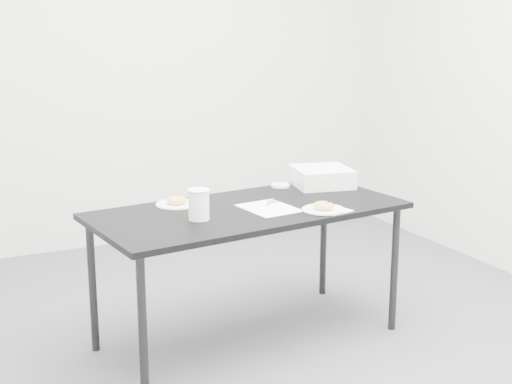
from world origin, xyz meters
name	(u,v)px	position (x,y,z in m)	size (l,w,h in m)	color
floor	(242,357)	(0.00, 0.00, 0.00)	(4.00, 4.00, 0.00)	#47474C
wall_back	(116,50)	(0.00, 2.00, 1.35)	(4.00, 0.02, 2.70)	silver
table	(248,218)	(0.11, 0.16, 0.62)	(1.55, 0.86, 0.67)	black
scorecard	(269,208)	(0.20, 0.11, 0.68)	(0.22, 0.28, 0.00)	white
logo_patch	(273,201)	(0.27, 0.21, 0.68)	(0.04, 0.04, 0.00)	green
pen	(270,202)	(0.25, 0.20, 0.68)	(0.01, 0.01, 0.13)	#0C8889
napkin	(333,210)	(0.45, -0.06, 0.68)	(0.14, 0.14, 0.00)	white
plate_near	(323,210)	(0.40, -0.04, 0.68)	(0.20, 0.20, 0.01)	white
donut_near	(323,206)	(0.40, -0.04, 0.70)	(0.10, 0.10, 0.03)	gold
plate_far	(177,204)	(-0.17, 0.36, 0.68)	(0.20, 0.20, 0.01)	white
donut_far	(177,201)	(-0.17, 0.36, 0.70)	(0.10, 0.10, 0.03)	gold
coffee_cup	(199,204)	(-0.17, 0.07, 0.74)	(0.09, 0.09, 0.14)	white
cup_lid	(280,186)	(0.46, 0.49, 0.68)	(0.10, 0.10, 0.01)	white
bakery_box	(322,177)	(0.67, 0.41, 0.72)	(0.29, 0.29, 0.10)	white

